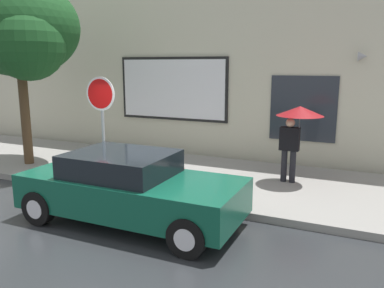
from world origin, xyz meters
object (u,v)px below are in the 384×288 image
(fire_hydrant, at_px, (179,171))
(street_tree, at_px, (20,31))
(stop_sign, at_px, (101,109))
(pedestrian_with_umbrella, at_px, (297,121))
(parked_car, at_px, (130,188))

(fire_hydrant, xyz_separation_m, street_tree, (-4.63, -0.01, 3.25))
(fire_hydrant, height_order, street_tree, street_tree)
(stop_sign, bearing_deg, pedestrian_with_umbrella, 25.77)
(pedestrian_with_umbrella, bearing_deg, parked_car, -126.26)
(stop_sign, bearing_deg, fire_hydrant, 20.89)
(parked_car, height_order, street_tree, street_tree)
(parked_car, xyz_separation_m, stop_sign, (-1.60, 1.36, 1.25))
(fire_hydrant, relative_size, pedestrian_with_umbrella, 0.39)
(fire_hydrant, bearing_deg, pedestrian_with_umbrella, 28.90)
(parked_car, bearing_deg, fire_hydrant, 89.04)
(parked_car, xyz_separation_m, pedestrian_with_umbrella, (2.42, 3.30, 0.97))
(street_tree, height_order, stop_sign, street_tree)
(fire_hydrant, bearing_deg, stop_sign, -159.11)
(fire_hydrant, distance_m, pedestrian_with_umbrella, 2.95)
(fire_hydrant, bearing_deg, parked_car, -90.96)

